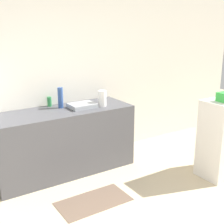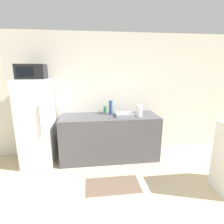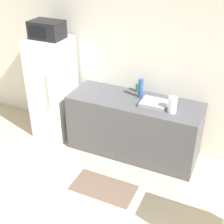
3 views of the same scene
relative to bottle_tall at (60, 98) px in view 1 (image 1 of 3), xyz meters
name	(u,v)px [view 1 (image 1 of 3)]	position (x,y,z in m)	size (l,w,h in m)	color
wall_back	(39,81)	(-0.21, 0.26, 0.23)	(8.00, 0.06, 2.60)	silver
counter	(64,141)	(-0.04, -0.13, -0.61)	(2.00, 0.71, 0.93)	#4C4C51
sink_basin	(82,105)	(0.26, -0.16, -0.12)	(0.37, 0.30, 0.06)	#9EA3A8
bottle_tall	(60,98)	(0.00, 0.00, 0.00)	(0.08, 0.08, 0.30)	#2D4C8C
bottle_short	(49,102)	(-0.11, 0.16, -0.08)	(0.06, 0.06, 0.14)	#2D7F42
paper_towel_roll	(102,98)	(0.55, -0.24, -0.03)	(0.12, 0.12, 0.23)	white
kitchen_rug	(94,201)	(-0.10, -1.09, -1.07)	(0.89, 0.47, 0.01)	brown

